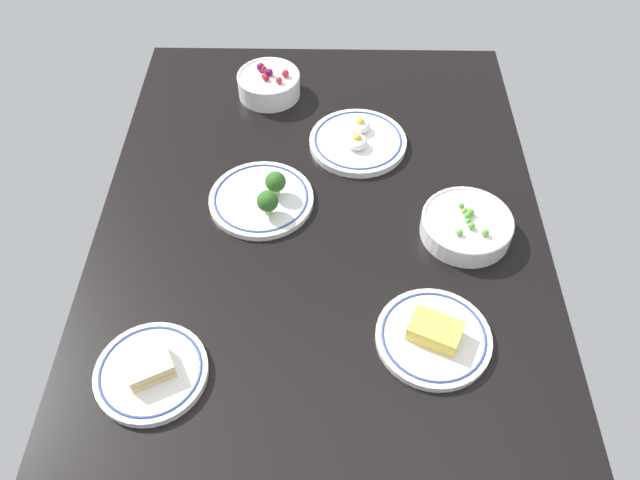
# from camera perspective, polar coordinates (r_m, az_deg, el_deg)

# --- Properties ---
(dining_table) EXTENTS (1.35, 0.90, 0.04)m
(dining_table) POSITION_cam_1_polar(r_m,az_deg,el_deg) (1.27, 0.00, -1.16)
(dining_table) COLOR black
(dining_table) RESTS_ON ground
(bowl_berries) EXTENTS (0.15, 0.15, 0.07)m
(bowl_berries) POSITION_cam_1_polar(r_m,az_deg,el_deg) (1.59, -4.58, 13.73)
(bowl_berries) COLOR white
(bowl_berries) RESTS_ON dining_table
(plate_broccoli) EXTENTS (0.22, 0.22, 0.07)m
(plate_broccoli) POSITION_cam_1_polar(r_m,az_deg,el_deg) (1.32, -5.11, 3.78)
(plate_broccoli) COLOR white
(plate_broccoli) RESTS_ON dining_table
(plate_sandwich) EXTENTS (0.19, 0.19, 0.05)m
(plate_sandwich) POSITION_cam_1_polar(r_m,az_deg,el_deg) (1.12, -14.86, -11.23)
(plate_sandwich) COLOR white
(plate_sandwich) RESTS_ON dining_table
(bowl_peas) EXTENTS (0.18, 0.18, 0.06)m
(bowl_peas) POSITION_cam_1_polar(r_m,az_deg,el_deg) (1.29, 12.93, 1.27)
(bowl_peas) COLOR white
(bowl_peas) RESTS_ON dining_table
(plate_cheese) EXTENTS (0.20, 0.20, 0.05)m
(plate_cheese) POSITION_cam_1_polar(r_m,az_deg,el_deg) (1.14, 10.12, -8.44)
(plate_cheese) COLOR white
(plate_cheese) RESTS_ON dining_table
(plate_eggs) EXTENTS (0.22, 0.22, 0.05)m
(plate_eggs) POSITION_cam_1_polar(r_m,az_deg,el_deg) (1.45, 3.40, 8.83)
(plate_eggs) COLOR white
(plate_eggs) RESTS_ON dining_table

